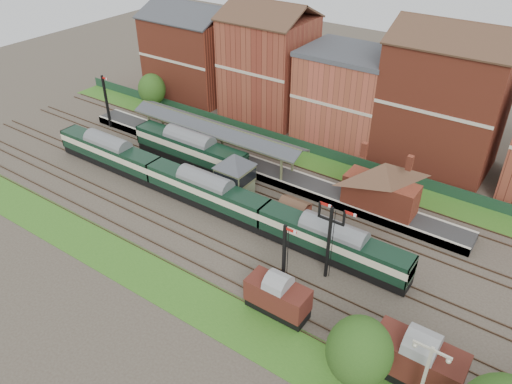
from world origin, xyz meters
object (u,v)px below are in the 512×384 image
Objects in this scene: signal_box at (235,175)px; semaphore_bracket at (330,238)px; platform_railcar at (190,148)px; dmu_train at (206,191)px; goods_van_a at (278,296)px.

signal_box is 0.73× the size of semaphore_bracket.
signal_box is 10.25m from platform_railcar.
dmu_train is 17.85m from goods_van_a.
signal_box is 16.16m from semaphore_bracket.
semaphore_bracket is (15.04, -5.75, 1.44)m from signal_box.
signal_box is 18.43m from goods_van_a.
platform_railcar is (-9.67, 3.25, -0.91)m from signal_box.
platform_railcar reaches higher than dmu_train.
semaphore_bracket is 26.41m from platform_railcar.
semaphore_bracket is 0.49× the size of platform_railcar.
signal_box is at bearing 62.44° from dmu_train.
signal_box reaches higher than goods_van_a.
semaphore_bracket is at bearing -20.01° from platform_railcar.
goods_van_a is (23.39, -15.50, -0.35)m from platform_railcar.
goods_van_a is (15.41, -9.00, -0.24)m from dmu_train.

